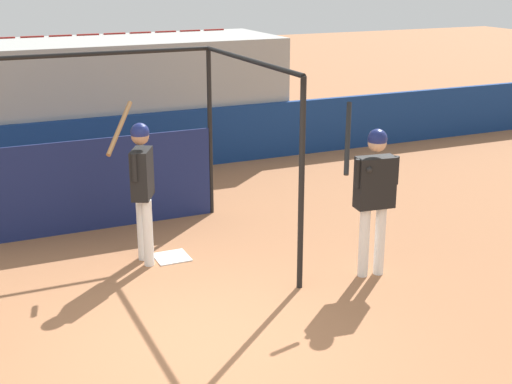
% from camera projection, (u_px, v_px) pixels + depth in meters
% --- Properties ---
extents(ground_plane, '(60.00, 60.00, 0.00)m').
position_uv_depth(ground_plane, '(198.00, 347.00, 7.33)').
color(ground_plane, '#9E6642').
extents(outfield_wall, '(24.00, 0.12, 1.12)m').
position_uv_depth(outfield_wall, '(75.00, 150.00, 12.81)').
color(outfield_wall, navy).
rests_on(outfield_wall, ground).
extents(bleacher_section, '(8.70, 2.40, 2.40)m').
position_uv_depth(bleacher_section, '(60.00, 103.00, 13.72)').
color(bleacher_section, '#9E9E99').
rests_on(bleacher_section, ground).
extents(batting_cage, '(3.70, 3.08, 2.60)m').
position_uv_depth(batting_cage, '(100.00, 164.00, 9.83)').
color(batting_cage, black).
rests_on(batting_cage, ground).
extents(home_plate, '(0.44, 0.44, 0.02)m').
position_uv_depth(home_plate, '(172.00, 257.00, 9.55)').
color(home_plate, white).
rests_on(home_plate, ground).
extents(player_batter, '(0.63, 0.95, 2.04)m').
position_uv_depth(player_batter, '(142.00, 179.00, 9.07)').
color(player_batter, white).
rests_on(player_batter, ground).
extents(player_waiting, '(0.84, 0.52, 2.19)m').
position_uv_depth(player_waiting, '(374.00, 187.00, 8.67)').
color(player_waiting, white).
rests_on(player_waiting, ground).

